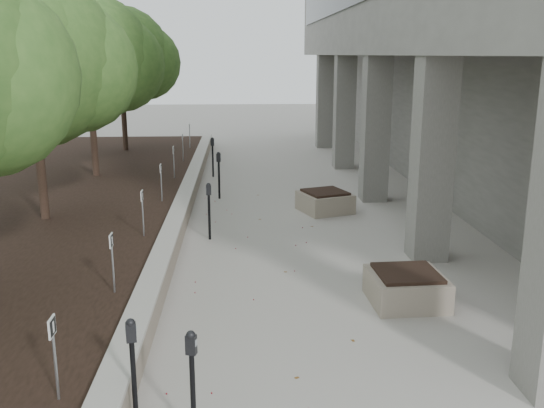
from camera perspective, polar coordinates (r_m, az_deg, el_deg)
name	(u,v)px	position (r m, az deg, el deg)	size (l,w,h in m)	color
retaining_wall	(181,212)	(14.92, -8.65, -0.71)	(0.39, 26.00, 0.50)	#A0917F
planting_bed	(30,216)	(15.73, -22.09, -1.03)	(7.00, 26.00, 0.40)	black
crabapple_tree_3	(34,97)	(14.11, -21.76, 9.45)	(4.60, 4.00, 5.44)	#376225
crabapple_tree_4	(90,86)	(18.91, -17.00, 10.76)	(4.60, 4.00, 5.44)	#376225
crabapple_tree_5	(122,79)	(23.80, -14.16, 11.50)	(4.60, 4.00, 5.44)	#376225
parking_sign_2	(55,359)	(6.94, -20.00, -13.74)	(0.04, 0.22, 0.96)	black
parking_sign_3	(113,263)	(9.61, -14.96, -5.49)	(0.04, 0.22, 0.96)	black
parking_sign_4	(143,213)	(12.43, -12.23, -0.88)	(0.04, 0.22, 0.96)	black
parking_sign_5	(161,183)	(15.32, -10.52, 2.01)	(0.04, 0.22, 0.96)	black
parking_sign_6	(174,162)	(18.24, -9.35, 3.98)	(0.04, 0.22, 0.96)	black
parking_sign_7	(183,147)	(21.19, -8.51, 5.40)	(0.04, 0.22, 0.96)	black
parking_sign_8	(190,136)	(24.15, -7.87, 6.48)	(0.04, 0.22, 0.96)	black
parking_meter_1	(134,373)	(6.93, -13.08, -15.44)	(0.13, 0.09, 1.29)	black
parking_meter_2	(193,386)	(6.61, -7.58, -16.83)	(0.13, 0.09, 1.27)	black
parking_meter_3	(209,211)	(13.28, -6.02, -0.71)	(0.13, 0.09, 1.29)	black
parking_meter_4	(219,175)	(17.07, -5.09, 2.73)	(0.13, 0.10, 1.36)	black
parking_meter_5	(213,157)	(20.20, -5.68, 4.47)	(0.13, 0.09, 1.34)	black
planter_front	(406,287)	(10.23, 12.70, -7.73)	(1.18, 1.18, 0.55)	#A0917F
planter_back	(325,201)	(15.75, 5.08, 0.28)	(1.19, 1.19, 0.55)	#A0917F
berry_scatter	(256,278)	(11.11, -1.58, -7.06)	(3.30, 14.10, 0.02)	maroon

